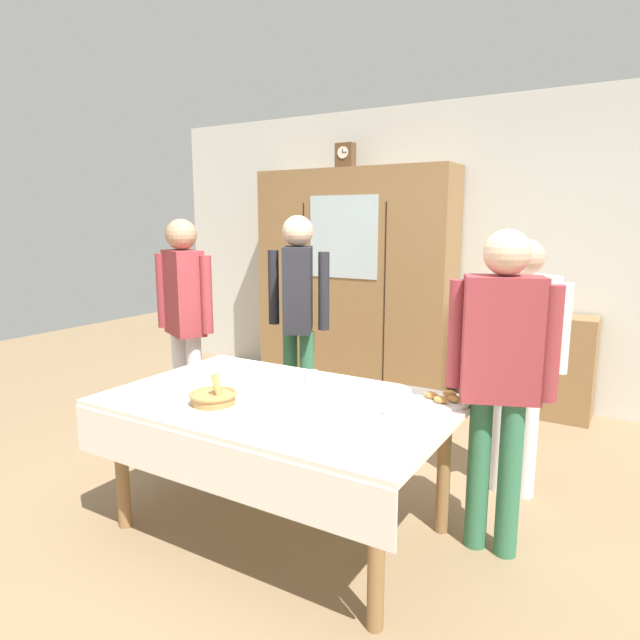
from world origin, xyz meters
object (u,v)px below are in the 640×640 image
tea_cup_center (240,367)px  person_by_cabinet (298,305)px  book_stack (531,309)px  tea_cup_back_edge (297,414)px  tea_cup_front_edge (392,411)px  spoon_far_right (313,435)px  tea_cup_far_left (312,377)px  pastry_plate (443,399)px  bread_basket (213,397)px  bookshelf_low (528,363)px  person_near_right_end (500,363)px  spoon_mid_right (336,405)px  wall_cabinet (354,280)px  mantel_clock (345,156)px  dining_table (277,417)px  spoon_near_right (145,389)px  person_behind_table_right (184,309)px  person_behind_table_left (521,345)px

tea_cup_center → person_by_cabinet: size_ratio=0.08×
book_stack → tea_cup_back_edge: size_ratio=1.58×
tea_cup_front_edge → spoon_far_right: (-0.20, -0.38, -0.02)m
tea_cup_far_left → book_stack: bearing=71.0°
tea_cup_back_edge → pastry_plate: tea_cup_back_edge is taller
bread_basket → book_stack: bearing=70.6°
bookshelf_low → tea_cup_far_left: 2.42m
bookshelf_low → tea_cup_far_left: bearing=-109.0°
tea_cup_back_edge → person_near_right_end: (0.77, 0.59, 0.21)m
book_stack → tea_cup_far_left: book_stack is taller
spoon_mid_right → tea_cup_back_edge: bearing=-102.5°
spoon_mid_right → person_by_cabinet: (-0.92, 1.08, 0.29)m
spoon_far_right → wall_cabinet: bearing=114.3°
book_stack → person_by_cabinet: 2.02m
wall_cabinet → spoon_far_right: (1.30, -2.89, -0.33)m
mantel_clock → spoon_mid_right: size_ratio=2.02×
dining_table → book_stack: book_stack is taller
bookshelf_low → mantel_clock: bearing=-178.3°
book_stack → spoon_near_right: (-1.47, -2.86, -0.17)m
person_by_cabinet → person_behind_table_right: (-0.68, -0.48, -0.02)m
dining_table → person_by_cabinet: bearing=118.1°
person_near_right_end → person_behind_table_left: bearing=93.0°
wall_cabinet → tea_cup_back_edge: (1.14, -2.77, -0.30)m
person_behind_table_right → tea_cup_back_edge: bearing=-29.3°
pastry_plate → spoon_near_right: size_ratio=2.35×
bread_basket → pastry_plate: (0.98, 0.62, -0.02)m
tea_cup_center → person_behind_table_right: (-0.80, 0.36, 0.24)m
person_behind_table_right → spoon_far_right: bearing=-30.2°
pastry_plate → person_by_cabinet: bearing=151.1°
dining_table → person_near_right_end: bearing=22.5°
spoon_far_right → person_by_cabinet: (-1.03, 1.47, 0.29)m
book_stack → spoon_far_right: size_ratio=1.72×
pastry_plate → spoon_mid_right: size_ratio=2.35×
tea_cup_front_edge → wall_cabinet: bearing=120.9°
spoon_mid_right → spoon_far_right: 0.41m
wall_cabinet → tea_cup_center: wall_cabinet is taller
wall_cabinet → mantel_clock: (-0.10, -0.00, 1.18)m
tea_cup_far_left → person_near_right_end: size_ratio=0.08×
tea_cup_back_edge → person_behind_table_left: size_ratio=0.08×
wall_cabinet → person_behind_table_right: (-0.40, -1.90, -0.06)m
tea_cup_back_edge → tea_cup_front_edge: same height
tea_cup_back_edge → spoon_mid_right: bearing=77.5°
pastry_plate → spoon_near_right: 1.59m
tea_cup_far_left → bread_basket: 0.62m
book_stack → mantel_clock: bearing=-178.3°
person_behind_table_left → tea_cup_front_edge: bearing=-110.1°
book_stack → person_near_right_end: person_near_right_end is taller
person_by_cabinet → person_behind_table_left: person_by_cabinet is taller
mantel_clock → tea_cup_front_edge: size_ratio=1.85×
wall_cabinet → book_stack: size_ratio=10.36×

